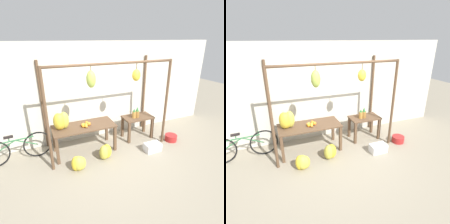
# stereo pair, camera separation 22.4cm
# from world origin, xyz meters

# --- Properties ---
(ground_plane) EXTENTS (20.00, 20.00, 0.00)m
(ground_plane) POSITION_xyz_m (0.00, 0.00, 0.00)
(ground_plane) COLOR gray
(shop_wall_back) EXTENTS (8.00, 0.08, 2.80)m
(shop_wall_back) POSITION_xyz_m (0.00, 1.43, 1.40)
(shop_wall_back) COLOR beige
(shop_wall_back) RESTS_ON ground_plane
(stall_awning) EXTENTS (3.18, 1.24, 2.38)m
(stall_awning) POSITION_xyz_m (-0.03, 0.55, 1.61)
(stall_awning) COLOR brown
(stall_awning) RESTS_ON ground_plane
(display_table_main) EXTENTS (1.60, 0.71, 0.76)m
(display_table_main) POSITION_xyz_m (-0.65, 0.69, 0.65)
(display_table_main) COLOR brown
(display_table_main) RESTS_ON ground_plane
(display_table_side) EXTENTS (0.88, 0.53, 0.69)m
(display_table_side) POSITION_xyz_m (1.02, 0.78, 0.53)
(display_table_side) COLOR brown
(display_table_side) RESTS_ON ground_plane
(banana_pile_on_table) EXTENTS (0.44, 0.37, 0.44)m
(banana_pile_on_table) POSITION_xyz_m (-1.21, 0.73, 0.96)
(banana_pile_on_table) COLOR gold
(banana_pile_on_table) RESTS_ON display_table_main
(orange_pile) EXTENTS (0.26, 0.26, 0.10)m
(orange_pile) POSITION_xyz_m (-0.61, 0.64, 0.80)
(orange_pile) COLOR orange
(orange_pile) RESTS_ON display_table_main
(pineapple_cluster) EXTENTS (0.23, 0.13, 0.32)m
(pineapple_cluster) POSITION_xyz_m (0.93, 0.74, 0.82)
(pineapple_cluster) COLOR #B27F38
(pineapple_cluster) RESTS_ON display_table_side
(banana_pile_ground_left) EXTENTS (0.44, 0.35, 0.37)m
(banana_pile_ground_left) POSITION_xyz_m (-1.01, -0.03, 0.18)
(banana_pile_ground_left) COLOR gold
(banana_pile_ground_left) RESTS_ON ground_plane
(banana_pile_ground_right) EXTENTS (0.42, 0.38, 0.39)m
(banana_pile_ground_right) POSITION_xyz_m (-0.28, 0.14, 0.19)
(banana_pile_ground_right) COLOR yellow
(banana_pile_ground_right) RESTS_ON ground_plane
(fruit_crate_white) EXTENTS (0.44, 0.28, 0.22)m
(fruit_crate_white) POSITION_xyz_m (1.02, -0.05, 0.11)
(fruit_crate_white) COLOR silver
(fruit_crate_white) RESTS_ON ground_plane
(blue_bucket) EXTENTS (0.35, 0.35, 0.18)m
(blue_bucket) POSITION_xyz_m (1.84, 0.19, 0.09)
(blue_bucket) COLOR #AD2323
(blue_bucket) RESTS_ON ground_plane
(parked_bicycle) EXTENTS (1.66, 0.17, 0.73)m
(parked_bicycle) POSITION_xyz_m (-2.30, 0.89, 0.36)
(parked_bicycle) COLOR black
(parked_bicycle) RESTS_ON ground_plane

